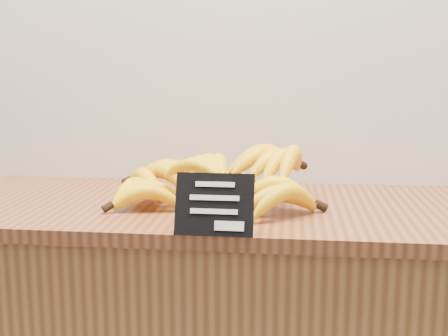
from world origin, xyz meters
TOP-DOWN VIEW (x-y plane):
  - counter_top at (0.12, 2.75)m, footprint 1.57×0.54m
  - chalkboard_sign at (0.12, 2.50)m, footprint 0.15×0.05m
  - banana_pile at (0.10, 2.75)m, footprint 0.52×0.41m

SIDE VIEW (x-z plane):
  - counter_top at x=0.12m, z-range 0.90..0.93m
  - banana_pile at x=0.10m, z-range 0.92..1.04m
  - chalkboard_sign at x=0.12m, z-range 0.93..1.04m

